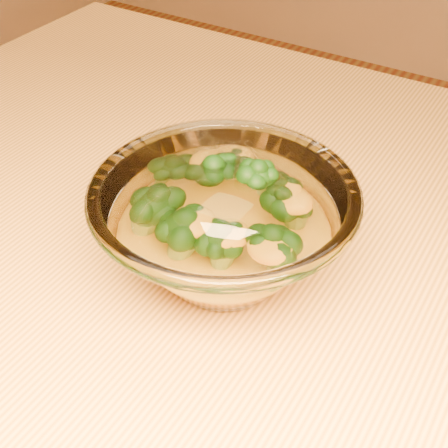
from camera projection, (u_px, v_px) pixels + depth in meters
The scene contains 4 objects.
table at pixel (344, 399), 0.52m from camera, with size 1.20×0.80×0.75m.
glass_bowl at pixel (224, 228), 0.47m from camera, with size 0.20×0.20×0.09m.
cheese_sauce at pixel (224, 247), 0.48m from camera, with size 0.12×0.12×0.03m, color orange.
broccoli_heap at pixel (222, 206), 0.47m from camera, with size 0.15×0.12×0.06m.
Camera 1 is at (0.08, -0.32, 1.10)m, focal length 50.00 mm.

